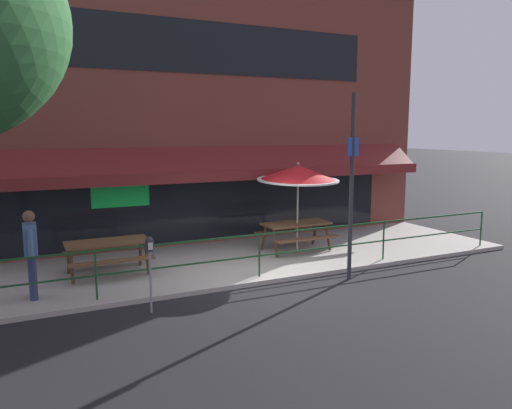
# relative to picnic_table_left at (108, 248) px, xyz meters

# --- Properties ---
(ground_plane) EXTENTS (120.00, 120.00, 0.00)m
(ground_plane) POSITION_rel_picnic_table_left_xyz_m (2.96, -1.93, -0.71)
(ground_plane) COLOR black
(patio_deck) EXTENTS (15.00, 4.00, 0.10)m
(patio_deck) POSITION_rel_picnic_table_left_xyz_m (2.96, 0.07, -0.66)
(patio_deck) COLOR #ADA89E
(patio_deck) RESTS_ON ground
(restaurant_building) EXTENTS (15.00, 1.60, 7.88)m
(restaurant_building) POSITION_rel_picnic_table_left_xyz_m (2.96, 2.29, 3.20)
(restaurant_building) COLOR brown
(restaurant_building) RESTS_ON ground
(patio_railing) EXTENTS (13.84, 0.04, 0.97)m
(patio_railing) POSITION_rel_picnic_table_left_xyz_m (2.96, -1.63, 0.09)
(patio_railing) COLOR #194723
(patio_railing) RESTS_ON patio_deck
(picnic_table_left) EXTENTS (1.80, 1.42, 0.76)m
(picnic_table_left) POSITION_rel_picnic_table_left_xyz_m (0.00, 0.00, 0.00)
(picnic_table_left) COLOR brown
(picnic_table_left) RESTS_ON patio_deck
(picnic_table_centre) EXTENTS (1.80, 1.42, 0.76)m
(picnic_table_centre) POSITION_rel_picnic_table_left_xyz_m (4.90, 0.09, 0.00)
(picnic_table_centre) COLOR brown
(picnic_table_centre) RESTS_ON patio_deck
(patio_umbrella_centre) EXTENTS (2.14, 2.14, 2.38)m
(patio_umbrella_centre) POSITION_rel_picnic_table_left_xyz_m (4.90, 0.03, 1.47)
(patio_umbrella_centre) COLOR #B7B2A8
(patio_umbrella_centre) RESTS_ON patio_deck
(pedestrian_walking) EXTENTS (0.24, 0.62, 1.71)m
(pedestrian_walking) POSITION_rel_picnic_table_left_xyz_m (-1.57, -1.03, 0.35)
(pedestrian_walking) COLOR navy
(pedestrian_walking) RESTS_ON patio_deck
(parking_meter_near) EXTENTS (0.15, 0.16, 1.42)m
(parking_meter_near) POSITION_rel_picnic_table_left_xyz_m (0.34, -2.50, 0.44)
(parking_meter_near) COLOR gray
(parking_meter_near) RESTS_ON ground
(street_sign_pole) EXTENTS (0.28, 0.09, 4.09)m
(street_sign_pole) POSITION_rel_picnic_table_left_xyz_m (4.82, -2.38, 1.40)
(street_sign_pole) COLOR #2D2D33
(street_sign_pole) RESTS_ON ground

